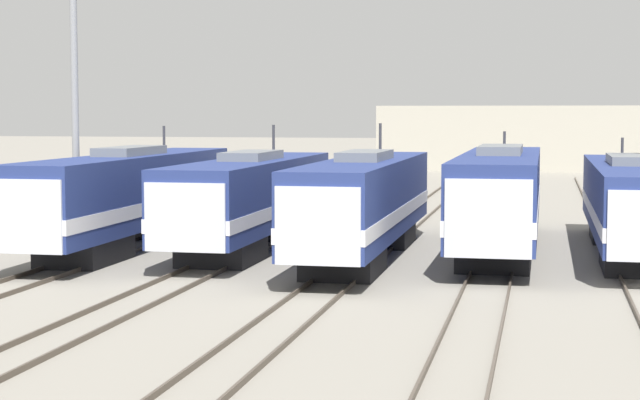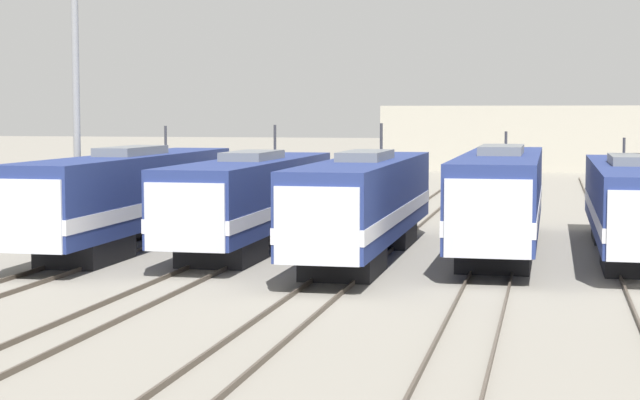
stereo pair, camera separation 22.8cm
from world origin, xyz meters
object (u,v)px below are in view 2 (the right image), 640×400
object	(u,v)px
locomotive_center_right	(500,198)
catenary_tower_left	(76,94)
locomotive_far_left	(127,197)
locomotive_far_right	(631,204)
locomotive_center_left	(249,200)
locomotive_center	(363,204)

from	to	relation	value
locomotive_center_right	catenary_tower_left	world-z (taller)	catenary_tower_left
catenary_tower_left	locomotive_center_right	bearing A→B (deg)	6.56
locomotive_far_left	locomotive_center_right	xyz separation A→B (m)	(15.10, 1.93, 0.04)
locomotive_far_right	locomotive_far_left	bearing A→B (deg)	-174.03
locomotive_far_right	locomotive_center_left	bearing A→B (deg)	-174.37
locomotive_center_left	locomotive_center_right	size ratio (longest dim) A/B	0.91
locomotive_center_left	locomotive_center	size ratio (longest dim) A/B	0.95
locomotive_far_left	locomotive_center_right	world-z (taller)	locomotive_far_left
locomotive_center	locomotive_far_right	world-z (taller)	locomotive_center
locomotive_center	catenary_tower_left	bearing A→B (deg)	174.84
locomotive_far_left	locomotive_center_right	size ratio (longest dim) A/B	1.01
locomotive_center_left	locomotive_center_right	bearing A→B (deg)	7.44
locomotive_center_right	locomotive_far_left	bearing A→B (deg)	-172.72
locomotive_center_left	catenary_tower_left	bearing A→B (deg)	-174.68
locomotive_far_left	locomotive_far_right	bearing A→B (deg)	5.97
locomotive_far_left	locomotive_center_left	world-z (taller)	locomotive_center_left
locomotive_center_right	locomotive_center	bearing A→B (deg)	-148.45
locomotive_center_left	locomotive_center	xyz separation A→B (m)	(5.03, -1.78, 0.05)
locomotive_center_left	locomotive_center	bearing A→B (deg)	-19.43
locomotive_center	locomotive_far_right	size ratio (longest dim) A/B	0.95
locomotive_center_left	catenary_tower_left	world-z (taller)	catenary_tower_left
catenary_tower_left	locomotive_center	bearing A→B (deg)	-5.16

